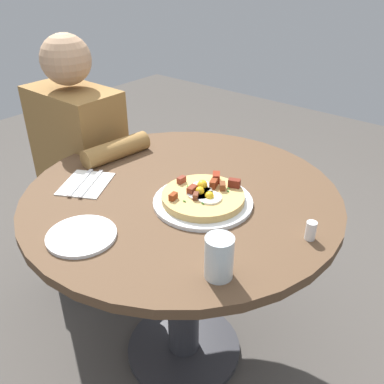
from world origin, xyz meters
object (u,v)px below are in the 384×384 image
at_px(fork, 91,183).
at_px(salt_shaker, 311,231).
at_px(pizza_plate, 203,202).
at_px(knife, 81,182).
at_px(dining_table, 182,237).
at_px(person_seated, 85,185).
at_px(breakfast_pizza, 203,196).
at_px(water_glass, 219,257).
at_px(bread_plate, 82,236).

xyz_separation_m(fork, salt_shaker, (0.68, 0.18, 0.02)).
xyz_separation_m(pizza_plate, knife, (-0.38, -0.16, 0.00)).
xyz_separation_m(dining_table, person_seated, (-0.62, 0.07, -0.05)).
xyz_separation_m(person_seated, breakfast_pizza, (0.71, -0.08, 0.26)).
distance_m(fork, water_glass, 0.58).
xyz_separation_m(person_seated, fork, (0.36, -0.22, 0.24)).
height_order(dining_table, person_seated, person_seated).
bearing_deg(bread_plate, breakfast_pizza, 67.03).
height_order(pizza_plate, bread_plate, pizza_plate).
relative_size(dining_table, salt_shaker, 19.04).
bearing_deg(breakfast_pizza, dining_table, 174.89).
xyz_separation_m(pizza_plate, fork, (-0.35, -0.14, 0.00)).
distance_m(person_seated, salt_shaker, 1.07).
bearing_deg(salt_shaker, breakfast_pizza, -173.41).
distance_m(dining_table, breakfast_pizza, 0.22).
bearing_deg(fork, breakfast_pizza, -96.23).
relative_size(dining_table, bread_plate, 5.34).
relative_size(pizza_plate, fork, 1.66).
xyz_separation_m(knife, salt_shaker, (0.71, 0.20, 0.02)).
height_order(person_seated, breakfast_pizza, person_seated).
bearing_deg(salt_shaker, knife, -164.41).
distance_m(dining_table, person_seated, 0.63).
distance_m(bread_plate, water_glass, 0.39).
height_order(pizza_plate, water_glass, water_glass).
bearing_deg(dining_table, person_seated, 173.21).
bearing_deg(person_seated, dining_table, -6.79).
xyz_separation_m(dining_table, water_glass, (0.32, -0.24, 0.23)).
relative_size(water_glass, salt_shaker, 2.07).
bearing_deg(bread_plate, knife, 142.77).
relative_size(dining_table, breakfast_pizza, 4.01).
bearing_deg(water_glass, knife, 173.37).
relative_size(pizza_plate, salt_shaker, 5.73).
bearing_deg(knife, breakfast_pizza, -95.69).
distance_m(knife, water_glass, 0.61).
bearing_deg(water_glass, bread_plate, -163.43).
height_order(fork, water_glass, water_glass).
bearing_deg(bread_plate, water_glass, 16.57).
distance_m(water_glass, salt_shaker, 0.29).
bearing_deg(breakfast_pizza, fork, -157.80).
relative_size(bread_plate, fork, 1.03).
bearing_deg(person_seated, water_glass, -18.41).
xyz_separation_m(person_seated, bread_plate, (0.57, -0.42, 0.23)).
bearing_deg(dining_table, water_glass, -36.89).
relative_size(breakfast_pizza, salt_shaker, 4.74).
distance_m(fork, salt_shaker, 0.70).
bearing_deg(dining_table, breakfast_pizza, -5.11).
bearing_deg(knife, water_glass, -125.06).
distance_m(dining_table, bread_plate, 0.39).
relative_size(person_seated, pizza_plate, 3.80).
height_order(person_seated, pizza_plate, person_seated).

